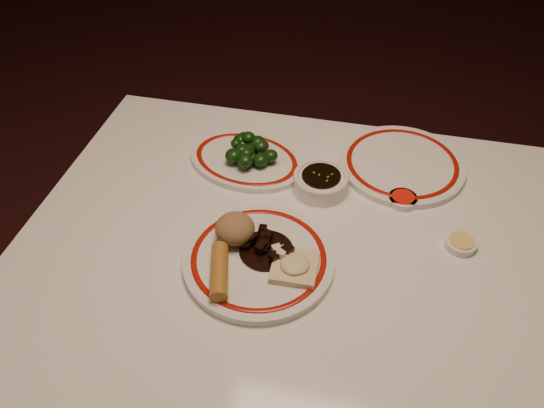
{
  "coord_description": "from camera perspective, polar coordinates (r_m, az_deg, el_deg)",
  "views": [
    {
      "loc": [
        0.09,
        -0.73,
        1.56
      ],
      "look_at": [
        -0.09,
        0.05,
        0.8
      ],
      "focal_mm": 35.0,
      "sensor_mm": 36.0,
      "label": 1
    }
  ],
  "objects": [
    {
      "name": "rice_mound",
      "position": [
        1.06,
        -4.0,
        -2.66
      ],
      "size": [
        0.08,
        0.08,
        0.06
      ],
      "primitive_type": "ellipsoid",
      "color": "#977047",
      "rests_on": "main_plate"
    },
    {
      "name": "mustard_dish",
      "position": [
        1.15,
        19.65,
        -4.01
      ],
      "size": [
        0.06,
        0.06,
        0.02
      ],
      "color": "white",
      "rests_on": "dining_table"
    },
    {
      "name": "dining_table",
      "position": [
        1.16,
        3.7,
        -7.41
      ],
      "size": [
        1.2,
        0.9,
        0.75
      ],
      "color": "white",
      "rests_on": "ground"
    },
    {
      "name": "broccoli_plate",
      "position": [
        1.28,
        -2.77,
        4.74
      ],
      "size": [
        0.33,
        0.3,
        0.02
      ],
      "color": "white",
      "rests_on": "dining_table"
    },
    {
      "name": "fried_wonton",
      "position": [
        1.02,
        2.45,
        -6.66
      ],
      "size": [
        0.09,
        0.09,
        0.02
      ],
      "color": "beige",
      "rests_on": "main_plate"
    },
    {
      "name": "spring_roll",
      "position": [
        1.01,
        -5.68,
        -7.19
      ],
      "size": [
        0.06,
        0.13,
        0.03
      ],
      "primitive_type": "cylinder",
      "rotation": [
        1.57,
        0.0,
        0.27
      ],
      "color": "#B3792C",
      "rests_on": "main_plate"
    },
    {
      "name": "sweet_sour_dish",
      "position": [
        1.21,
        13.87,
        0.48
      ],
      "size": [
        0.06,
        0.06,
        0.02
      ],
      "color": "white",
      "rests_on": "dining_table"
    },
    {
      "name": "broccoli_pile",
      "position": [
        1.27,
        -2.56,
        5.92
      ],
      "size": [
        0.12,
        0.13,
        0.05
      ],
      "color": "#23471C",
      "rests_on": "broccoli_plate"
    },
    {
      "name": "far_plate",
      "position": [
        1.3,
        13.78,
        4.19
      ],
      "size": [
        0.35,
        0.35,
        0.02
      ],
      "color": "white",
      "rests_on": "dining_table"
    },
    {
      "name": "stirfry_heap",
      "position": [
        1.05,
        -0.5,
        -4.67
      ],
      "size": [
        0.11,
        0.11,
        0.03
      ],
      "color": "black",
      "rests_on": "main_plate"
    },
    {
      "name": "soy_bowl",
      "position": [
        1.2,
        5.27,
        2.32
      ],
      "size": [
        0.12,
        0.12,
        0.04
      ],
      "color": "white",
      "rests_on": "dining_table"
    },
    {
      "name": "main_plate",
      "position": [
        1.05,
        -1.44,
        -5.97
      ],
      "size": [
        0.32,
        0.32,
        0.02
      ],
      "color": "white",
      "rests_on": "dining_table"
    }
  ]
}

